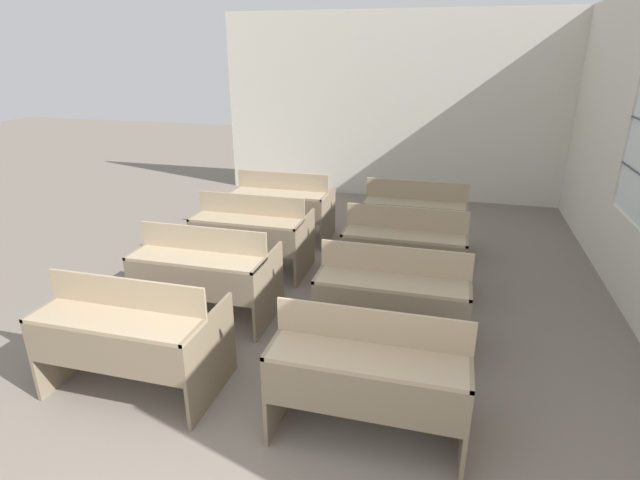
{
  "coord_description": "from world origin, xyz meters",
  "views": [
    {
      "loc": [
        1.08,
        -1.28,
        2.45
      ],
      "look_at": [
        -0.06,
        2.99,
        0.76
      ],
      "focal_mm": 28.0,
      "sensor_mm": 36.0,
      "label": 1
    }
  ],
  "objects_px": {
    "bench_second_right": "(393,296)",
    "bench_third_left": "(252,232)",
    "bench_front_right": "(370,371)",
    "bench_back_right": "(415,215)",
    "bench_front_left": "(131,333)",
    "bench_back_left": "(283,205)",
    "bench_second_left": "(205,272)",
    "bench_third_right": "(405,248)"
  },
  "relations": [
    {
      "from": "bench_second_right",
      "to": "bench_back_left",
      "type": "distance_m",
      "value": 2.91
    },
    {
      "from": "bench_second_left",
      "to": "bench_third_left",
      "type": "bearing_deg",
      "value": 89.14
    },
    {
      "from": "bench_third_right",
      "to": "bench_back_right",
      "type": "xyz_separation_m",
      "value": [
        0.01,
        1.16,
        0.0
      ]
    },
    {
      "from": "bench_front_right",
      "to": "bench_front_left",
      "type": "bearing_deg",
      "value": -179.93
    },
    {
      "from": "bench_front_right",
      "to": "bench_back_right",
      "type": "height_order",
      "value": "same"
    },
    {
      "from": "bench_third_left",
      "to": "bench_back_right",
      "type": "relative_size",
      "value": 1.0
    },
    {
      "from": "bench_front_right",
      "to": "bench_third_left",
      "type": "xyz_separation_m",
      "value": [
        -1.76,
        2.28,
        0.0
      ]
    },
    {
      "from": "bench_third_right",
      "to": "bench_front_left",
      "type": "bearing_deg",
      "value": -128.45
    },
    {
      "from": "bench_third_left",
      "to": "bench_third_right",
      "type": "distance_m",
      "value": 1.75
    },
    {
      "from": "bench_front_left",
      "to": "bench_third_left",
      "type": "xyz_separation_m",
      "value": [
        0.03,
        2.28,
        0.0
      ]
    },
    {
      "from": "bench_back_right",
      "to": "bench_front_left",
      "type": "bearing_deg",
      "value": -117.74
    },
    {
      "from": "bench_front_left",
      "to": "bench_second_left",
      "type": "distance_m",
      "value": 1.15
    },
    {
      "from": "bench_second_left",
      "to": "bench_second_right",
      "type": "height_order",
      "value": "same"
    },
    {
      "from": "bench_second_right",
      "to": "bench_third_right",
      "type": "relative_size",
      "value": 1.0
    },
    {
      "from": "bench_front_left",
      "to": "bench_third_left",
      "type": "distance_m",
      "value": 2.28
    },
    {
      "from": "bench_third_right",
      "to": "bench_second_right",
      "type": "bearing_deg",
      "value": -89.14
    },
    {
      "from": "bench_front_right",
      "to": "bench_back_left",
      "type": "distance_m",
      "value": 3.85
    },
    {
      "from": "bench_front_left",
      "to": "bench_second_right",
      "type": "distance_m",
      "value": 2.12
    },
    {
      "from": "bench_third_left",
      "to": "bench_back_right",
      "type": "xyz_separation_m",
      "value": [
        1.76,
        1.13,
        0.0
      ]
    },
    {
      "from": "bench_third_left",
      "to": "bench_back_left",
      "type": "xyz_separation_m",
      "value": [
        -0.01,
        1.13,
        0.0
      ]
    },
    {
      "from": "bench_second_left",
      "to": "bench_back_left",
      "type": "bearing_deg",
      "value": 89.86
    },
    {
      "from": "bench_second_left",
      "to": "bench_third_left",
      "type": "relative_size",
      "value": 1.0
    },
    {
      "from": "bench_second_right",
      "to": "bench_third_right",
      "type": "bearing_deg",
      "value": 90.86
    },
    {
      "from": "bench_second_left",
      "to": "bench_back_right",
      "type": "distance_m",
      "value": 2.88
    },
    {
      "from": "bench_back_right",
      "to": "bench_second_right",
      "type": "bearing_deg",
      "value": -89.79
    },
    {
      "from": "bench_front_right",
      "to": "bench_back_left",
      "type": "xyz_separation_m",
      "value": [
        -1.77,
        3.41,
        0.0
      ]
    },
    {
      "from": "bench_back_left",
      "to": "bench_back_right",
      "type": "relative_size",
      "value": 1.0
    },
    {
      "from": "bench_front_right",
      "to": "bench_second_right",
      "type": "bearing_deg",
      "value": 89.51
    },
    {
      "from": "bench_front_right",
      "to": "bench_third_right",
      "type": "bearing_deg",
      "value": 90.19
    },
    {
      "from": "bench_front_left",
      "to": "bench_second_right",
      "type": "height_order",
      "value": "same"
    },
    {
      "from": "bench_second_right",
      "to": "bench_third_left",
      "type": "distance_m",
      "value": 2.12
    },
    {
      "from": "bench_front_right",
      "to": "bench_second_right",
      "type": "xyz_separation_m",
      "value": [
        0.01,
        1.11,
        0.0
      ]
    },
    {
      "from": "bench_third_left",
      "to": "bench_back_right",
      "type": "bearing_deg",
      "value": 32.74
    },
    {
      "from": "bench_second_right",
      "to": "bench_third_left",
      "type": "height_order",
      "value": "same"
    },
    {
      "from": "bench_front_right",
      "to": "bench_second_right",
      "type": "relative_size",
      "value": 1.0
    },
    {
      "from": "bench_front_left",
      "to": "bench_back_right",
      "type": "relative_size",
      "value": 1.0
    },
    {
      "from": "bench_front_right",
      "to": "bench_third_right",
      "type": "height_order",
      "value": "same"
    },
    {
      "from": "bench_second_right",
      "to": "bench_third_left",
      "type": "bearing_deg",
      "value": 146.63
    },
    {
      "from": "bench_third_left",
      "to": "bench_third_right",
      "type": "relative_size",
      "value": 1.0
    },
    {
      "from": "bench_front_right",
      "to": "bench_back_left",
      "type": "relative_size",
      "value": 1.0
    },
    {
      "from": "bench_third_right",
      "to": "bench_back_right",
      "type": "distance_m",
      "value": 1.16
    },
    {
      "from": "bench_front_left",
      "to": "bench_back_left",
      "type": "xyz_separation_m",
      "value": [
        0.02,
        3.42,
        0.0
      ]
    }
  ]
}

